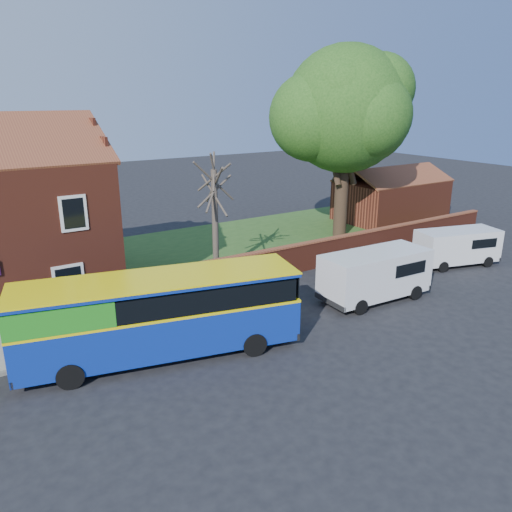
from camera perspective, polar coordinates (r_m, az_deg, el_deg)
ground at (r=17.97m, az=-3.12°, el=-13.00°), size 120.00×120.00×0.00m
grass_strip at (r=34.75m, az=4.85°, el=2.40°), size 26.00×12.00×0.04m
boundary_wall at (r=30.20m, az=11.82°, el=1.27°), size 22.00×0.38×1.60m
outbuilding at (r=40.40m, az=15.16°, el=6.33°), size 8.20×5.06×4.17m
bus at (r=18.45m, az=-11.92°, el=-6.44°), size 10.39×4.73×3.07m
van_near at (r=23.97m, az=13.47°, el=-1.94°), size 5.40×2.41×2.33m
van_far at (r=30.46m, az=22.02°, el=1.11°), size 4.97×3.04×2.04m
large_tree at (r=34.06m, az=10.05°, el=15.74°), size 10.19×8.06×12.43m
bare_tree at (r=26.06m, az=-4.71°, el=4.39°), size 2.33×2.77×6.21m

